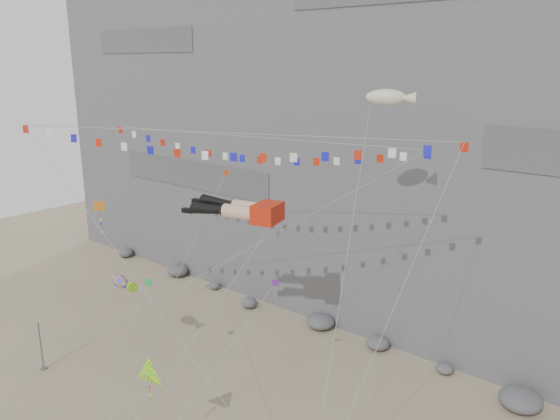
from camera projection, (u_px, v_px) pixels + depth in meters
The scene contains 14 objects.
ground at pixel (178, 417), 37.77m from camera, with size 120.00×120.00×0.00m, color gray.
cliff at pixel (411, 49), 55.09m from camera, with size 80.00×28.00×50.00m, color slate.
talus_boulders at pixel (320, 322), 50.29m from camera, with size 60.00×3.00×1.20m, color #5D5D62, non-canonical shape.
anchor_pole_left at pixel (41, 346), 43.14m from camera, with size 0.12×0.12×4.07m, color slate.
legs_kite at pixel (241, 210), 37.83m from camera, with size 7.52×16.77×20.72m.
flag_banner_upper at pixel (250, 137), 39.97m from camera, with size 25.73×15.07×25.76m.
flag_banner_lower at pixel (219, 133), 33.72m from camera, with size 26.84×11.17×22.43m.
harlequin_kite at pixel (99, 207), 44.25m from camera, with size 4.09×8.87×15.03m.
fish_windsock at pixel (120, 281), 42.95m from camera, with size 6.18×6.00×9.74m.
delta_kite at pixel (148, 375), 31.69m from camera, with size 2.26×4.04×7.77m.
blimp_windsock at pixel (386, 98), 34.19m from camera, with size 5.34×13.94×25.22m.
small_kite_a at pixel (223, 180), 42.97m from camera, with size 4.63×17.04×22.77m.
small_kite_b at pixel (272, 287), 35.92m from camera, with size 2.90×10.14×13.77m.
small_kite_c at pixel (147, 285), 38.47m from camera, with size 3.15×8.39×11.90m.
Camera 1 is at (26.19, -20.79, 23.75)m, focal length 35.00 mm.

